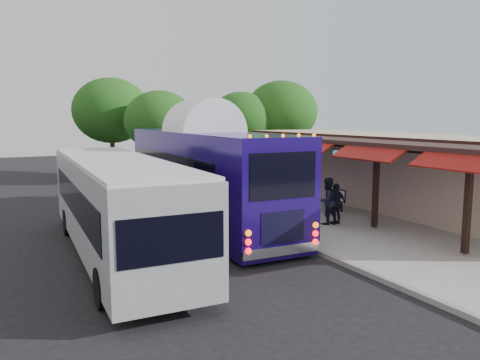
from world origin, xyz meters
TOP-DOWN VIEW (x-y plane):
  - ground at (0.00, 0.00)m, footprint 90.00×90.00m
  - sidewalk at (5.00, 4.00)m, footprint 10.00×40.00m
  - curb at (0.05, 4.00)m, footprint 0.20×40.00m
  - station_shelter at (8.38, 4.00)m, footprint 8.15×20.00m
  - coach_bus at (-1.45, 4.59)m, footprint 3.01×13.02m
  - city_bus at (-5.80, 1.44)m, footprint 2.85×11.82m
  - ped_a at (0.60, 0.22)m, footprint 0.66×0.56m
  - ped_b at (2.61, 1.47)m, footprint 0.97×0.78m
  - ped_c at (2.95, 1.31)m, footprint 1.02×0.54m
  - ped_d at (1.10, 6.60)m, footprint 1.27×0.80m
  - sign_board at (4.71, 3.11)m, footprint 0.07×0.47m
  - tree_left at (0.92, 18.03)m, footprint 4.92×4.92m
  - tree_mid at (7.55, 18.59)m, footprint 5.00×5.00m
  - tree_right at (10.84, 18.12)m, footprint 5.72×5.72m
  - tree_far at (-1.35, 22.93)m, footprint 5.81×5.81m

SIDE VIEW (x-z plane):
  - ground at x=0.00m, z-range 0.00..0.00m
  - sidewalk at x=5.00m, z-range 0.00..0.15m
  - curb at x=0.05m, z-range -0.01..0.15m
  - sign_board at x=4.71m, z-range 0.33..1.36m
  - ped_a at x=0.60m, z-range 0.15..1.68m
  - ped_c at x=2.95m, z-range 0.15..1.81m
  - ped_d at x=1.10m, z-range 0.15..2.03m
  - ped_b at x=2.61m, z-range 0.15..2.05m
  - city_bus at x=-5.80m, z-range 0.17..3.33m
  - station_shelter at x=8.38m, z-range 0.05..3.65m
  - coach_bus at x=-1.45m, z-range 0.15..4.29m
  - tree_left at x=0.92m, z-range 1.05..7.34m
  - tree_mid at x=7.55m, z-range 1.06..7.46m
  - tree_right at x=10.84m, z-range 1.22..8.54m
  - tree_far at x=-1.35m, z-range 1.24..8.67m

